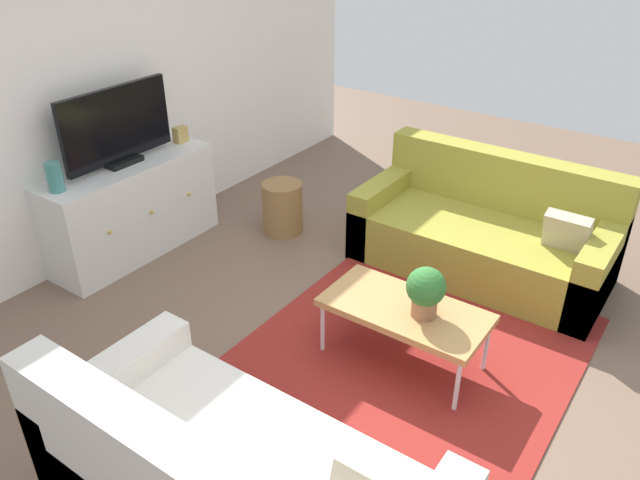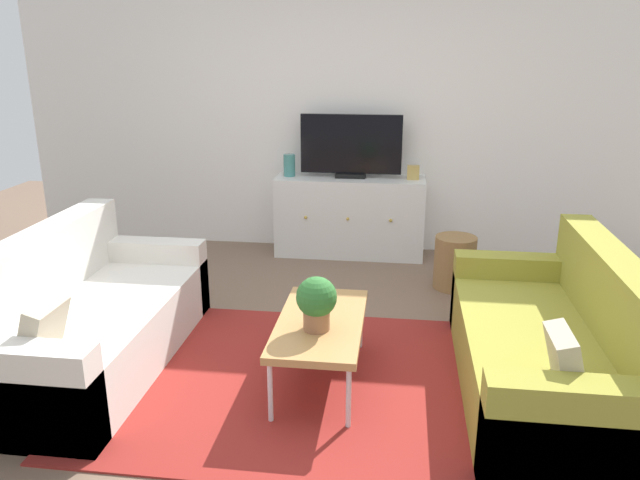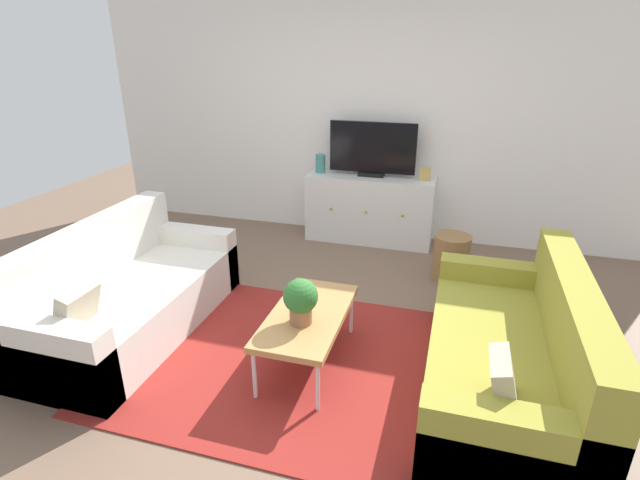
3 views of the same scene
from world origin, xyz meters
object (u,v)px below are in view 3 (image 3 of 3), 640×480
Objects in this scene: tv_console at (370,209)px; couch_right_side at (517,361)px; coffee_table at (308,317)px; glass_vase at (320,163)px; potted_plant at (301,299)px; flat_screen_tv at (373,149)px; mantel_clock at (425,174)px; couch_left_side at (123,297)px; wicker_basket at (451,257)px.

couch_right_side is at bearing -59.52° from tv_console.
coffee_table is 2.52m from glass_vase.
glass_vase is at bearing 180.00° from tv_console.
glass_vase is (-0.58, 0.00, 0.48)m from tv_console.
flat_screen_tv is (-0.03, 2.54, 0.47)m from potted_plant.
glass_vase is at bearing 180.00° from mantel_clock.
tv_console is (-0.03, 2.52, -0.20)m from potted_plant.
couch_right_side is 5.95× the size of potted_plant.
potted_plant is at bearing -89.39° from tv_console.
mantel_clock reaches higher than tv_console.
glass_vase reaches higher than couch_left_side.
couch_left_side is 4.21× the size of wicker_basket.
couch_right_side reaches higher than wicker_basket.
couch_left_side is 1.00× the size of couch_right_side.
glass_vase is 1.81m from wicker_basket.
coffee_table is 0.70× the size of tv_console.
coffee_table is at bearing 87.22° from potted_plant.
glass_vase reaches higher than wicker_basket.
wicker_basket is at bearing -38.89° from tv_console.
coffee_table is at bearing -0.99° from couch_left_side.
potted_plant is at bearing -92.78° from coffee_table.
potted_plant is at bearing -117.27° from wicker_basket.
couch_right_side is 2.76m from tv_console.
tv_console is at bearing 57.97° from couch_left_side.
potted_plant is at bearing -89.39° from flat_screen_tv.
couch_right_side is at bearing -74.13° from wicker_basket.
coffee_table is at bearing -89.22° from flat_screen_tv.
couch_right_side is at bearing -70.99° from mantel_clock.
couch_right_side is 1.41m from potted_plant.
mantel_clock is 1.03m from wicker_basket.
glass_vase reaches higher than couch_right_side.
mantel_clock is (0.58, -0.02, -0.23)m from flat_screen_tv.
flat_screen_tv is at bearing 90.78° from coffee_table.
glass_vase is at bearing -178.02° from flat_screen_tv.
tv_console is (-1.40, 2.37, 0.10)m from couch_right_side.
flat_screen_tv reaches higher than couch_right_side.
mantel_clock is (2.06, 2.37, 0.54)m from couch_left_side.
coffee_table is 1.05× the size of flat_screen_tv.
tv_console is at bearing 120.48° from couch_right_side.
glass_vase is at bearing 129.77° from couch_right_side.
couch_left_side is at bearing -131.01° from mantel_clock.
couch_left_side is 1.33× the size of tv_console.
mantel_clock reaches higher than couch_right_side.
flat_screen_tv is 7.21× the size of mantel_clock.
wicker_basket is (2.42, 1.62, -0.06)m from couch_left_side.
flat_screen_tv is 1.47m from wicker_basket.
flat_screen_tv is at bearing 120.27° from couch_right_side.
mantel_clock is at bearing 0.00° from glass_vase.
couch_right_side reaches higher than tv_console.
flat_screen_tv reaches higher than glass_vase.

